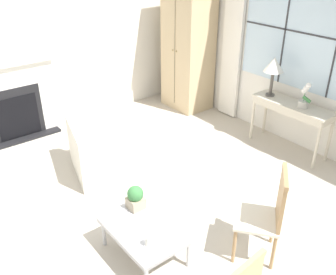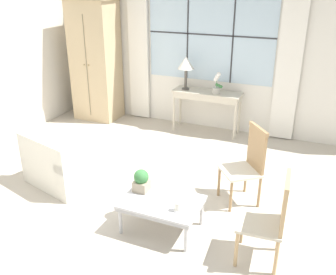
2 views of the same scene
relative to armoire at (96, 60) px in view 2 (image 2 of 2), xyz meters
name	(u,v)px [view 2 (image 2 of 2)]	position (x,y,z in m)	size (l,w,h in m)	color
ground_plane	(133,206)	(2.19, -2.64, -1.18)	(14.00, 14.00, 0.00)	#BCB2A3
wall_back_windowed	(210,53)	(2.19, 0.38, 0.23)	(7.20, 0.14, 2.80)	silver
armoire	(96,60)	(0.00, 0.00, 0.00)	(0.92, 0.68, 2.34)	tan
console_table	(207,97)	(2.26, 0.10, -0.50)	(1.24, 0.40, 0.77)	beige
table_lamp	(186,64)	(1.85, 0.08, 0.06)	(0.30, 0.30, 0.60)	#4C4742
potted_orchid	(217,85)	(2.44, 0.08, -0.26)	(0.18, 0.14, 0.38)	#BCB7AD
armchair_upholstered	(69,163)	(1.04, -2.40, -0.92)	(1.18, 1.15, 0.74)	silver
side_chair_wooden	(248,161)	(3.46, -1.94, -0.62)	(0.62, 0.62, 1.01)	beige
accent_chair_wooden	(272,216)	(3.91, -2.97, -0.64)	(0.47, 0.47, 0.97)	beige
coffee_table	(162,204)	(2.71, -2.92, -0.84)	(0.88, 0.61, 0.38)	#BCBCC1
potted_plant_small	(141,180)	(2.41, -2.81, -0.66)	(0.17, 0.17, 0.27)	tan
pillar_candle	(178,207)	(2.95, -3.03, -0.75)	(0.10, 0.10, 0.12)	silver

